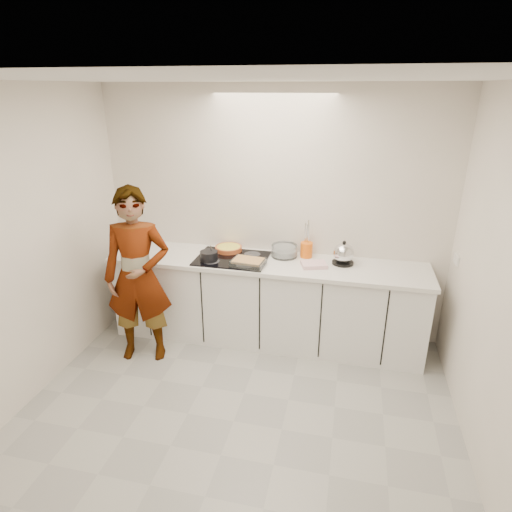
% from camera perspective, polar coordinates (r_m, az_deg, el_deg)
% --- Properties ---
extents(floor, '(3.60, 3.20, 0.00)m').
position_cam_1_polar(floor, '(3.76, -3.01, -21.15)').
color(floor, '#ADACA5').
rests_on(floor, ground).
extents(ceiling, '(3.60, 3.20, 0.00)m').
position_cam_1_polar(ceiling, '(2.76, -4.13, 22.54)').
color(ceiling, white).
rests_on(ceiling, wall_back).
extents(wall_back, '(3.60, 0.00, 2.60)m').
position_cam_1_polar(wall_back, '(4.50, 2.18, 5.43)').
color(wall_back, white).
rests_on(wall_back, ground).
extents(wall_front, '(3.60, 0.00, 2.60)m').
position_cam_1_polar(wall_front, '(1.81, -18.88, -23.53)').
color(wall_front, white).
rests_on(wall_front, ground).
extents(wall_left, '(0.00, 3.20, 2.60)m').
position_cam_1_polar(wall_left, '(3.91, -29.73, -0.03)').
color(wall_left, white).
rests_on(wall_left, ground).
extents(wall_right, '(0.02, 3.20, 2.60)m').
position_cam_1_polar(wall_right, '(3.12, 30.51, -5.38)').
color(wall_right, white).
rests_on(wall_right, ground).
extents(base_cabinets, '(3.20, 0.58, 0.87)m').
position_cam_1_polar(base_cabinets, '(4.53, 1.27, -6.25)').
color(base_cabinets, white).
rests_on(base_cabinets, floor).
extents(countertop, '(3.24, 0.64, 0.04)m').
position_cam_1_polar(countertop, '(4.34, 1.32, -0.93)').
color(countertop, white).
rests_on(countertop, base_cabinets).
extents(hob, '(0.72, 0.54, 0.01)m').
position_cam_1_polar(hob, '(4.39, -3.21, -0.31)').
color(hob, black).
rests_on(hob, countertop).
extents(tart_dish, '(0.34, 0.34, 0.05)m').
position_cam_1_polar(tart_dish, '(4.57, -3.69, 1.04)').
color(tart_dish, '#C15628').
rests_on(tart_dish, hob).
extents(saucepan, '(0.21, 0.21, 0.17)m').
position_cam_1_polar(saucepan, '(4.31, -6.29, 0.01)').
color(saucepan, black).
rests_on(saucepan, hob).
extents(baking_dish, '(0.34, 0.26, 0.06)m').
position_cam_1_polar(baking_dish, '(4.18, -1.04, -0.81)').
color(baking_dish, silver).
rests_on(baking_dish, hob).
extents(mixing_bowl, '(0.33, 0.33, 0.12)m').
position_cam_1_polar(mixing_bowl, '(4.44, 3.79, 0.65)').
color(mixing_bowl, silver).
rests_on(mixing_bowl, countertop).
extents(tea_towel, '(0.28, 0.24, 0.04)m').
position_cam_1_polar(tea_towel, '(4.23, 7.73, -1.15)').
color(tea_towel, white).
rests_on(tea_towel, countertop).
extents(kettle, '(0.28, 0.28, 0.24)m').
position_cam_1_polar(kettle, '(4.31, 11.57, 0.24)').
color(kettle, black).
rests_on(kettle, countertop).
extents(utensil_crock, '(0.15, 0.15, 0.16)m').
position_cam_1_polar(utensil_crock, '(4.44, 6.74, 0.83)').
color(utensil_crock, orange).
rests_on(utensil_crock, countertop).
extents(cook, '(0.71, 0.56, 1.74)m').
position_cam_1_polar(cook, '(4.23, -15.46, -2.68)').
color(cook, white).
rests_on(cook, floor).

